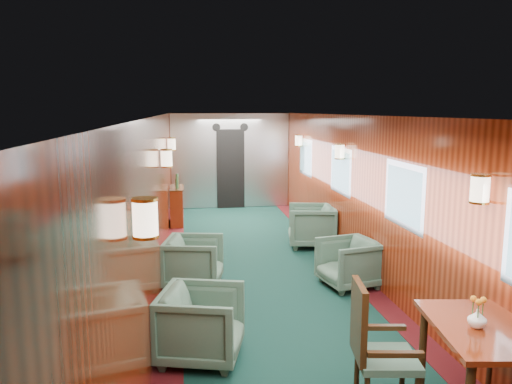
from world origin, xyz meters
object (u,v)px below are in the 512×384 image
side_chair (374,344)px  credenza (177,205)px  armchair_right_far (312,226)px  armchair_left_near (202,324)px  armchair_right_near (349,263)px  dining_table (484,342)px  armchair_left_far (194,262)px

side_chair → credenza: size_ratio=1.02×
credenza → armchair_right_far: 3.28m
armchair_left_near → armchair_right_near: bearing=-35.1°
dining_table → side_chair: (-0.80, 0.26, -0.09)m
armchair_right_near → armchair_left_far: bearing=-110.7°
credenza → armchair_left_near: 6.12m
armchair_left_near → armchair_left_far: size_ratio=1.02×
armchair_left_far → armchair_left_near: bearing=-167.8°
credenza → armchair_left_far: size_ratio=1.41×
armchair_left_near → dining_table: bearing=-107.9°
armchair_left_near → armchair_right_near: size_ratio=1.06×
side_chair → armchair_left_near: side_chair is taller
credenza → armchair_left_far: bearing=-85.8°
side_chair → credenza: side_chair is taller
side_chair → armchair_right_far: (0.79, 5.06, -0.22)m
side_chair → armchair_left_far: size_ratio=1.43×
dining_table → credenza: (-2.48, 7.48, -0.27)m
side_chair → armchair_right_near: size_ratio=1.48×
armchair_right_far → dining_table: bearing=10.5°
credenza → armchair_left_far: 4.00m
armchair_left_near → armchair_right_far: (2.14, 3.94, 0.02)m
side_chair → armchair_right_near: side_chair is taller
dining_table → armchair_right_far: dining_table is taller
dining_table → armchair_left_far: bearing=129.9°
armchair_left_near → armchair_right_far: armchair_right_far is taller
dining_table → armchair_right_near: dining_table is taller
armchair_right_far → armchair_right_near: bearing=10.1°
armchair_left_far → armchair_right_near: bearing=-87.0°
credenza → armchair_right_near: 4.96m
armchair_right_near → armchair_right_far: size_ratio=0.89×
dining_table → armchair_right_near: 3.20m
armchair_left_near → side_chair: bearing=-114.8°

